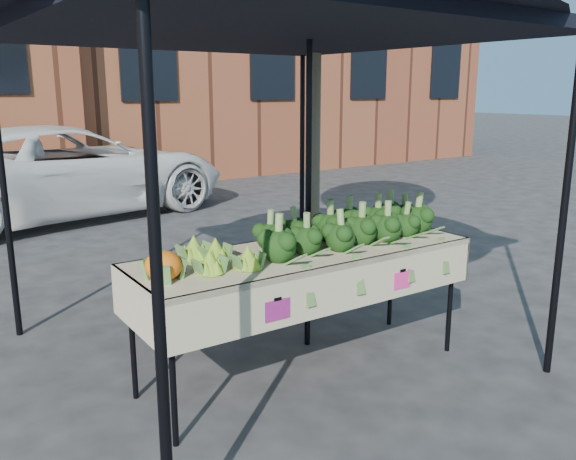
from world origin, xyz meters
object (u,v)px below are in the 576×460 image
Objects in this scene: canopy at (263,174)px; street_tree at (314,72)px; table at (305,312)px; vehicle at (56,47)px.

street_tree is (1.32, 1.10, 0.75)m from canopy.
table is 0.57× the size of street_tree.
table is at bearing -84.91° from canopy.
street_tree is at bearing 50.54° from table.
canopy is (-0.04, 0.45, 0.92)m from table.
vehicle is 5.09m from street_tree.
vehicle is (0.29, 6.06, 1.22)m from canopy.
canopy is 1.87m from street_tree.
table is 2.61m from street_tree.
street_tree is (1.03, -4.96, -0.46)m from vehicle.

